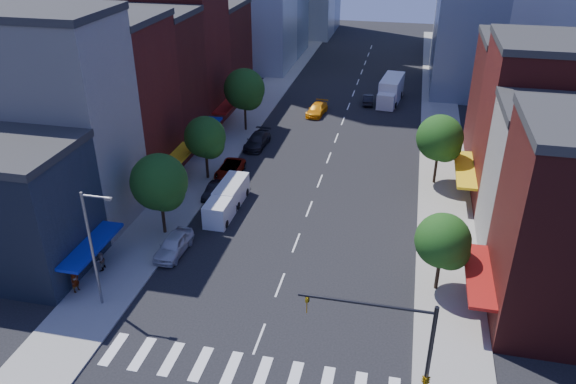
% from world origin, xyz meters
% --- Properties ---
extents(ground, '(220.00, 220.00, 0.00)m').
position_xyz_m(ground, '(0.00, 0.00, 0.00)').
color(ground, black).
rests_on(ground, ground).
extents(sidewalk_left, '(5.00, 120.00, 0.15)m').
position_xyz_m(sidewalk_left, '(-12.50, 40.00, 0.07)').
color(sidewalk_left, gray).
rests_on(sidewalk_left, ground).
extents(sidewalk_right, '(5.00, 120.00, 0.15)m').
position_xyz_m(sidewalk_right, '(12.50, 40.00, 0.07)').
color(sidewalk_right, gray).
rests_on(sidewalk_right, ground).
extents(crosswalk, '(19.00, 3.00, 0.01)m').
position_xyz_m(crosswalk, '(0.00, -3.00, 0.01)').
color(crosswalk, silver).
rests_on(crosswalk, ground).
extents(bldg_left_0, '(12.00, 8.00, 10.00)m').
position_xyz_m(bldg_left_0, '(-21.00, 4.00, 5.00)').
color(bldg_left_0, '#293245').
rests_on(bldg_left_0, ground).
extents(bldg_left_1, '(12.00, 8.00, 18.00)m').
position_xyz_m(bldg_left_1, '(-21.00, 12.00, 9.00)').
color(bldg_left_1, beige).
rests_on(bldg_left_1, ground).
extents(bldg_left_2, '(12.00, 9.00, 16.00)m').
position_xyz_m(bldg_left_2, '(-21.00, 20.50, 8.00)').
color(bldg_left_2, '#5C1715').
rests_on(bldg_left_2, ground).
extents(bldg_left_3, '(12.00, 8.00, 15.00)m').
position_xyz_m(bldg_left_3, '(-21.00, 29.00, 7.50)').
color(bldg_left_3, '#491412').
rests_on(bldg_left_3, ground).
extents(bldg_left_4, '(12.00, 9.00, 17.00)m').
position_xyz_m(bldg_left_4, '(-21.00, 37.50, 8.50)').
color(bldg_left_4, '#5C1715').
rests_on(bldg_left_4, ground).
extents(bldg_left_5, '(12.00, 10.00, 13.00)m').
position_xyz_m(bldg_left_5, '(-21.00, 47.00, 6.50)').
color(bldg_left_5, '#491412').
rests_on(bldg_left_5, ground).
extents(bldg_right_1, '(12.00, 8.00, 12.00)m').
position_xyz_m(bldg_right_1, '(21.00, 15.00, 6.00)').
color(bldg_right_1, beige).
rests_on(bldg_right_1, ground).
extents(bldg_right_2, '(12.00, 10.00, 15.00)m').
position_xyz_m(bldg_right_2, '(21.00, 24.00, 7.50)').
color(bldg_right_2, '#5C1715').
rests_on(bldg_right_2, ground).
extents(bldg_right_3, '(12.00, 10.00, 13.00)m').
position_xyz_m(bldg_right_3, '(21.00, 34.00, 6.50)').
color(bldg_right_3, '#491412').
rests_on(bldg_right_3, ground).
extents(traffic_signal, '(7.24, 2.24, 8.00)m').
position_xyz_m(traffic_signal, '(9.94, -4.50, 4.16)').
color(traffic_signal, black).
rests_on(traffic_signal, sidewalk_right).
extents(streetlight, '(2.25, 0.25, 9.00)m').
position_xyz_m(streetlight, '(-11.81, 1.00, 5.28)').
color(streetlight, slate).
rests_on(streetlight, sidewalk_left).
extents(tree_left_near, '(4.80, 4.80, 7.30)m').
position_xyz_m(tree_left_near, '(-11.35, 10.92, 4.87)').
color(tree_left_near, black).
rests_on(tree_left_near, sidewalk_left).
extents(tree_left_mid, '(4.20, 4.20, 6.65)m').
position_xyz_m(tree_left_mid, '(-11.35, 21.92, 4.53)').
color(tree_left_mid, black).
rests_on(tree_left_mid, sidewalk_left).
extents(tree_left_far, '(5.00, 5.00, 7.75)m').
position_xyz_m(tree_left_far, '(-11.35, 35.92, 5.20)').
color(tree_left_far, black).
rests_on(tree_left_far, sidewalk_left).
extents(tree_right_near, '(4.00, 4.00, 6.20)m').
position_xyz_m(tree_right_near, '(11.65, 7.92, 4.19)').
color(tree_right_near, black).
rests_on(tree_right_near, sidewalk_right).
extents(tree_right_far, '(4.60, 4.60, 7.20)m').
position_xyz_m(tree_right_far, '(11.65, 25.92, 4.86)').
color(tree_right_far, black).
rests_on(tree_right_far, sidewalk_right).
extents(parked_car_front, '(2.13, 4.87, 1.63)m').
position_xyz_m(parked_car_front, '(-9.50, 8.29, 0.82)').
color(parked_car_front, silver).
rests_on(parked_car_front, ground).
extents(parked_car_second, '(1.55, 3.97, 1.29)m').
position_xyz_m(parked_car_second, '(-9.50, 18.45, 0.64)').
color(parked_car_second, black).
rests_on(parked_car_second, ground).
extents(parked_car_third, '(2.33, 5.02, 1.39)m').
position_xyz_m(parked_car_third, '(-9.50, 23.32, 0.70)').
color(parked_car_third, '#999999').
rests_on(parked_car_third, ground).
extents(parked_car_rear, '(2.38, 5.40, 1.54)m').
position_xyz_m(parked_car_rear, '(-8.72, 31.39, 0.77)').
color(parked_car_rear, black).
rests_on(parked_car_rear, ground).
extents(cargo_van_near, '(2.11, 5.06, 2.15)m').
position_xyz_m(cargo_van_near, '(-7.50, 14.66, 1.06)').
color(cargo_van_near, white).
rests_on(cargo_van_near, ground).
extents(cargo_van_far, '(2.20, 5.19, 2.19)m').
position_xyz_m(cargo_van_far, '(-7.50, 17.44, 1.09)').
color(cargo_van_far, silver).
rests_on(cargo_van_far, ground).
extents(taxi, '(2.65, 5.24, 1.46)m').
position_xyz_m(taxi, '(-3.77, 43.75, 0.73)').
color(taxi, '#FF9F0D').
rests_on(taxi, ground).
extents(traffic_car_oncoming, '(1.68, 4.13, 1.33)m').
position_xyz_m(traffic_car_oncoming, '(2.54, 49.72, 0.67)').
color(traffic_car_oncoming, black).
rests_on(traffic_car_oncoming, ground).
extents(traffic_car_far, '(1.98, 4.65, 1.57)m').
position_xyz_m(traffic_car_far, '(5.57, 62.69, 0.78)').
color(traffic_car_far, '#999999').
rests_on(traffic_car_far, ground).
extents(box_truck, '(3.44, 8.79, 3.45)m').
position_xyz_m(box_truck, '(5.54, 51.26, 1.63)').
color(box_truck, silver).
rests_on(box_truck, ground).
extents(pedestrian_near, '(0.62, 0.80, 1.93)m').
position_xyz_m(pedestrian_near, '(-14.50, 1.83, 1.12)').
color(pedestrian_near, '#999999').
rests_on(pedestrian_near, sidewalk_left).
extents(pedestrian_far, '(0.85, 1.03, 1.94)m').
position_xyz_m(pedestrian_far, '(-14.09, 4.66, 1.12)').
color(pedestrian_far, '#999999').
rests_on(pedestrian_far, sidewalk_left).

